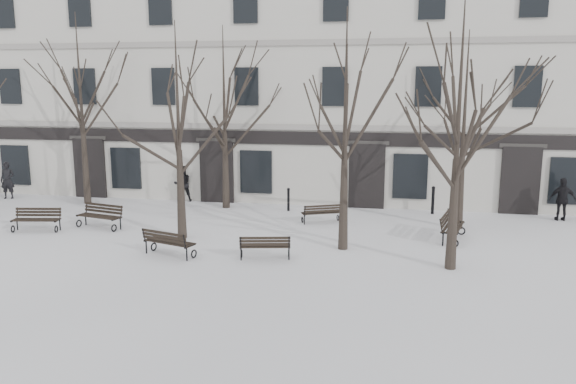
% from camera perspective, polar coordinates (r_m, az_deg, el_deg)
% --- Properties ---
extents(ground, '(100.00, 100.00, 0.00)m').
position_cam_1_polar(ground, '(18.52, -4.31, -6.37)').
color(ground, white).
rests_on(ground, ground).
extents(building, '(40.40, 10.20, 11.40)m').
position_cam_1_polar(building, '(30.39, 1.96, 10.90)').
color(building, '#B9B6AB').
rests_on(building, ground).
extents(tree_1, '(5.34, 5.34, 7.63)m').
position_cam_1_polar(tree_1, '(20.11, -11.15, 8.64)').
color(tree_1, black).
rests_on(tree_1, ground).
extents(tree_2, '(5.52, 5.52, 7.89)m').
position_cam_1_polar(tree_2, '(18.42, 5.87, 9.11)').
color(tree_2, black).
rests_on(tree_2, ground).
extents(tree_3, '(5.55, 5.55, 7.93)m').
position_cam_1_polar(tree_3, '(16.98, 17.01, 8.65)').
color(tree_3, black).
rests_on(tree_3, ground).
extents(tree_4, '(6.06, 6.06, 8.66)m').
position_cam_1_polar(tree_4, '(27.49, -20.38, 10.04)').
color(tree_4, black).
rests_on(tree_4, ground).
extents(tree_5, '(5.60, 5.60, 7.99)m').
position_cam_1_polar(tree_5, '(25.02, -6.52, 9.68)').
color(tree_5, black).
rests_on(tree_5, ground).
extents(tree_6, '(5.22, 5.22, 7.45)m').
position_cam_1_polar(tree_6, '(22.14, 17.55, 8.24)').
color(tree_6, black).
rests_on(tree_6, ground).
extents(bench_0, '(1.81, 0.91, 0.87)m').
position_cam_1_polar(bench_0, '(23.33, -24.17, -2.50)').
color(bench_0, black).
rests_on(bench_0, ground).
extents(bench_1, '(1.86, 1.14, 0.89)m').
position_cam_1_polar(bench_1, '(18.58, -12.08, -4.96)').
color(bench_1, black).
rests_on(bench_1, ground).
extents(bench_2, '(1.68, 0.90, 0.81)m').
position_cam_1_polar(bench_2, '(17.90, -2.35, -5.49)').
color(bench_2, black).
rests_on(bench_2, ground).
extents(bench_3, '(1.93, 1.07, 0.93)m').
position_cam_1_polar(bench_3, '(22.93, -18.54, -2.25)').
color(bench_3, black).
rests_on(bench_3, ground).
extents(bench_4, '(1.66, 1.17, 0.80)m').
position_cam_1_polar(bench_4, '(22.55, 3.46, -2.09)').
color(bench_4, black).
rests_on(bench_4, ground).
extents(bench_5, '(1.11, 2.00, 0.96)m').
position_cam_1_polar(bench_5, '(20.87, 16.22, -3.32)').
color(bench_5, black).
rests_on(bench_5, ground).
extents(bollard_a, '(0.13, 0.13, 1.04)m').
position_cam_1_polar(bollard_a, '(24.64, 0.04, -0.67)').
color(bollard_a, black).
rests_on(bollard_a, ground).
extents(bollard_b, '(0.16, 0.16, 1.21)m').
position_cam_1_polar(bollard_b, '(24.86, 14.51, -0.70)').
color(bollard_b, black).
rests_on(bollard_b, ground).
extents(pedestrian_a, '(0.75, 0.60, 1.81)m').
position_cam_1_polar(pedestrian_a, '(30.67, -26.46, -0.60)').
color(pedestrian_a, black).
rests_on(pedestrian_a, ground).
extents(pedestrian_b, '(1.06, 1.02, 1.72)m').
position_cam_1_polar(pedestrian_b, '(27.22, -10.59, -0.95)').
color(pedestrian_b, black).
rests_on(pedestrian_b, ground).
extents(pedestrian_c, '(1.05, 0.46, 1.76)m').
position_cam_1_polar(pedestrian_c, '(25.61, 25.95, -2.61)').
color(pedestrian_c, black).
rests_on(pedestrian_c, ground).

